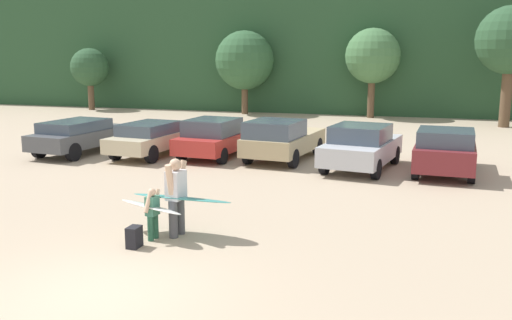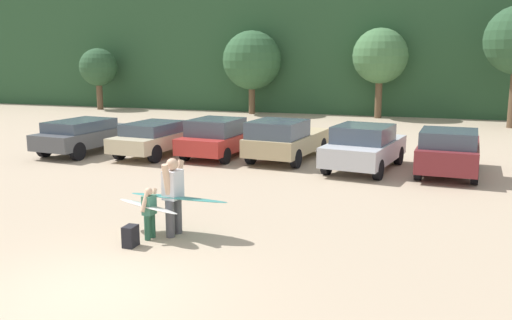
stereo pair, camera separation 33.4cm
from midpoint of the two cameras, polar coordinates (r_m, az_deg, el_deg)
The scene contains 16 objects.
ground_plane at distance 10.13m, azimuth -15.53°, elevation -12.90°, with size 120.00×120.00×0.00m, color tan.
hillside_ridge at distance 42.78m, azimuth 11.06°, elevation 11.17°, with size 108.00×12.00×8.78m, color #284C2D.
tree_ridge_back at distance 41.59m, azimuth -15.46°, elevation 9.00°, with size 2.63×2.63×4.29m.
tree_far_right at distance 37.16m, azimuth -0.16°, elevation 10.04°, with size 3.81×3.81×5.40m.
tree_far_left at distance 35.60m, azimuth 12.73°, elevation 10.20°, with size 3.36×3.36×5.47m.
parked_car_dark_gray at distance 23.65m, azimuth -16.53°, elevation 2.50°, with size 2.32×4.66×1.36m.
parked_car_champagne at distance 22.55m, azimuth -9.49°, elevation 2.33°, with size 2.22×4.80×1.33m.
parked_car_red at distance 21.93m, azimuth -3.21°, elevation 2.33°, with size 2.24×4.48×1.52m.
parked_car_tan at distance 21.08m, azimuth 3.41°, elevation 2.13°, with size 2.44×4.49×1.59m.
parked_car_silver at distance 19.78m, azimuth 11.38°, elevation 1.32°, with size 2.58×4.47×1.57m.
parked_car_maroon at distance 19.74m, azimuth 19.39°, elevation 0.88°, with size 2.09×4.28×1.56m.
person_adult at distance 12.51m, azimuth -7.64°, elevation -3.25°, with size 0.37×0.82×1.75m.
person_child at distance 12.44m, azimuth -10.00°, elevation -5.02°, with size 0.24×0.60×1.15m.
surfboard_teal at distance 12.59m, azimuth -7.12°, elevation -3.82°, with size 2.41×0.78×0.21m.
surfboard_white at distance 12.61m, azimuth -10.19°, elevation -4.63°, with size 1.96×1.24×0.21m.
backpack_dropped at distance 12.14m, azimuth -11.82°, elevation -7.56°, with size 0.24×0.34×0.45m.
Camera 2 is at (5.42, -7.62, 4.02)m, focal length 39.50 mm.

